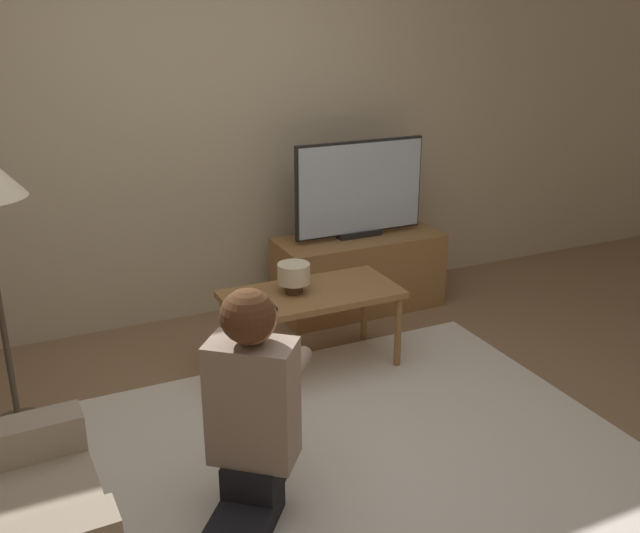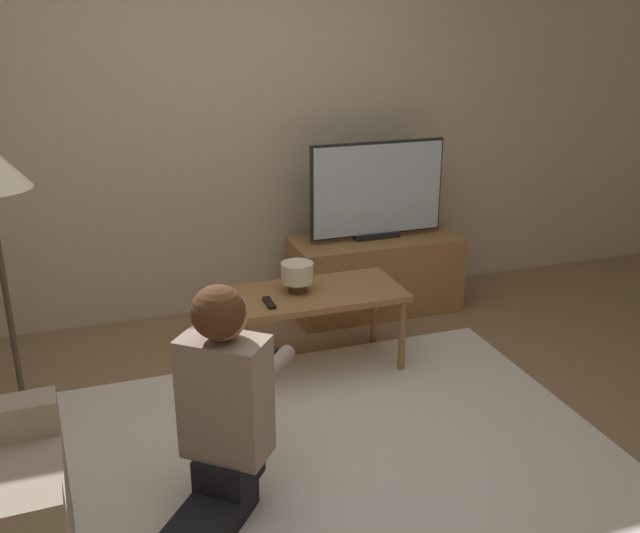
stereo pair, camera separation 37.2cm
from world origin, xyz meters
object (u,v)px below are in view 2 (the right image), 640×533
coffee_table (315,300)px  person_kneeling (223,401)px  table_lamp (297,274)px  tv (377,190)px

coffee_table → person_kneeling: size_ratio=0.99×
table_lamp → person_kneeling: bearing=-120.6°
tv → person_kneeling: tv is taller
coffee_table → person_kneeling: bearing=-124.8°
person_kneeling → table_lamp: person_kneeling is taller
coffee_table → table_lamp: size_ratio=5.46×
person_kneeling → coffee_table: bearing=-85.9°
tv → person_kneeling: bearing=-128.9°
coffee_table → table_lamp: (-0.09, 0.03, 0.15)m
coffee_table → table_lamp: 0.18m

